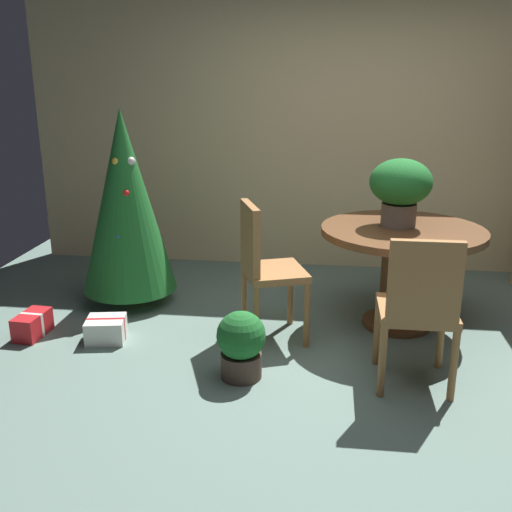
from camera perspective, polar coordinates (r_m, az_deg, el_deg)
The scene contains 10 objects.
ground_plane at distance 3.83m, azimuth 9.11°, elevation -10.98°, with size 6.60×6.60×0.00m, color slate.
back_wall_panel at distance 5.60m, azimuth 9.08°, elevation 11.95°, with size 6.00×0.10×2.60m, color beige.
round_dining_table at distance 4.37m, azimuth 13.87°, elevation -0.09°, with size 1.16×1.16×0.75m.
flower_vase at distance 4.31m, azimuth 13.84°, elevation 6.56°, with size 0.44×0.44×0.48m.
wooden_chair_left_near at distance 4.02m, azimuth 0.81°, elevation -0.75°, with size 0.52×0.55×0.97m.
wooden_chair_near at distance 3.51m, azimuth 15.51°, elevation -4.63°, with size 0.44×0.44×0.95m.
holiday_tree at distance 4.72m, azimuth -12.52°, elevation 5.14°, with size 0.74×0.74×1.56m.
gift_box_cream at distance 4.28m, azimuth -14.31°, elevation -6.91°, with size 0.30×0.28×0.17m.
gift_box_red at distance 4.51m, azimuth -20.83°, elevation -6.24°, with size 0.18×0.31×0.17m.
potted_plant at distance 3.62m, azimuth -1.45°, elevation -8.46°, with size 0.30×0.30×0.43m.
Camera 1 is at (-0.18, -3.38, 1.80)m, focal length 41.32 mm.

